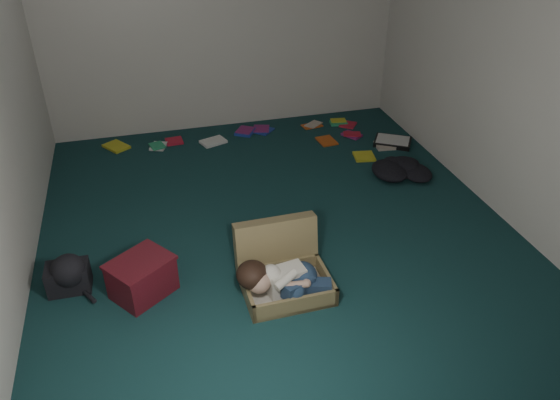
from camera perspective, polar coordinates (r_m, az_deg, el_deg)
name	(u,v)px	position (r m, az deg, el deg)	size (l,w,h in m)	color
floor	(276,225)	(4.82, -0.47, -2.62)	(4.50, 4.50, 0.00)	#133638
wall_back	(222,15)	(6.34, -6.03, 18.68)	(4.50, 4.50, 0.00)	silver
wall_front	(411,263)	(2.37, 13.58, -6.43)	(4.50, 4.50, 0.00)	silver
wall_right	(505,62)	(5.09, 22.44, 13.20)	(4.50, 4.50, 0.00)	silver
suitcase	(282,269)	(4.11, 0.24, -7.22)	(0.65, 0.63, 0.47)	olive
person	(283,279)	(3.96, 0.29, -8.28)	(0.69, 0.33, 0.29)	white
maroon_bin	(142,277)	(4.14, -14.23, -7.83)	(0.55, 0.53, 0.30)	#56111A
backpack	(68,277)	(4.37, -21.25, -7.46)	(0.38, 0.31, 0.23)	black
clothing_pile	(399,167)	(5.70, 12.31, 3.35)	(0.49, 0.40, 0.16)	black
paper_tray	(393,142)	(6.35, 11.69, 6.00)	(0.50, 0.47, 0.06)	black
book_scatter	(285,139)	(6.31, 0.58, 6.34)	(3.12, 1.62, 0.02)	gold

